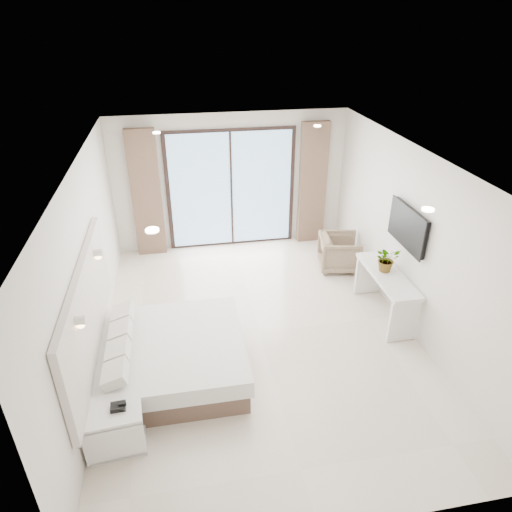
# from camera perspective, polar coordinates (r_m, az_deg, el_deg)

# --- Properties ---
(ground) EXTENTS (6.20, 6.20, 0.00)m
(ground) POSITION_cam_1_polar(r_m,az_deg,el_deg) (7.11, 0.43, -9.49)
(ground) COLOR beige
(ground) RESTS_ON ground
(room_shell) EXTENTS (4.62, 6.22, 2.72)m
(room_shell) POSITION_cam_1_polar(r_m,az_deg,el_deg) (6.83, -2.22, 4.36)
(room_shell) COLOR silver
(room_shell) RESTS_ON ground
(bed) EXTENTS (1.93, 1.83, 0.68)m
(bed) POSITION_cam_1_polar(r_m,az_deg,el_deg) (6.33, -10.73, -12.35)
(bed) COLOR brown
(bed) RESTS_ON ground
(nightstand) EXTENTS (0.64, 0.54, 0.54)m
(nightstand) POSITION_cam_1_polar(r_m,az_deg,el_deg) (5.64, -17.03, -19.75)
(nightstand) COLOR silver
(nightstand) RESTS_ON ground
(phone) EXTENTS (0.17, 0.13, 0.05)m
(phone) POSITION_cam_1_polar(r_m,az_deg,el_deg) (5.42, -16.85, -17.59)
(phone) COLOR black
(phone) RESTS_ON nightstand
(console_desk) EXTENTS (0.46, 1.48, 0.77)m
(console_desk) POSITION_cam_1_polar(r_m,az_deg,el_deg) (7.45, 15.94, -3.56)
(console_desk) COLOR silver
(console_desk) RESTS_ON ground
(plant) EXTENTS (0.37, 0.41, 0.32)m
(plant) POSITION_cam_1_polar(r_m,az_deg,el_deg) (7.34, 15.99, -0.67)
(plant) COLOR #33662D
(plant) RESTS_ON console_desk
(armchair) EXTENTS (0.78, 0.82, 0.73)m
(armchair) POSITION_cam_1_polar(r_m,az_deg,el_deg) (8.72, 10.40, 0.63)
(armchair) COLOR #91745F
(armchair) RESTS_ON ground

